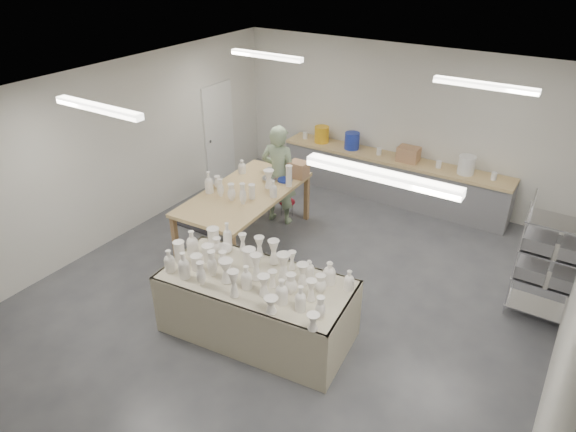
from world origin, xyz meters
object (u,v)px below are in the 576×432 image
Objects in this scene: drying_table at (256,304)px; work_table at (250,191)px; potter at (279,175)px; red_stool at (287,203)px.

drying_table is 2.50m from work_table.
potter reaches higher than work_table.
drying_table is 3.36m from red_stool.
potter is 5.89× the size of red_stool.
red_stool is (-1.45, 3.02, -0.23)m from drying_table.
red_stool is at bearing 84.17° from work_table.
potter is at bearing 111.74° from drying_table.
red_stool is at bearing 109.59° from drying_table.
drying_table reaches higher than red_stool.
red_stool is (0.00, 0.27, -0.68)m from potter.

